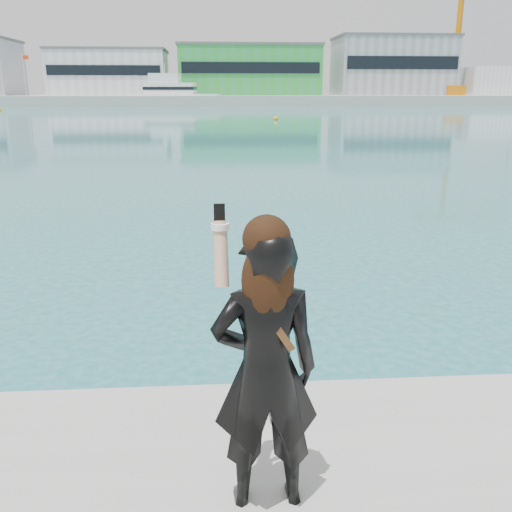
{
  "coord_description": "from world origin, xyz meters",
  "views": [
    {
      "loc": [
        0.13,
        -3.05,
        3.03
      ],
      "look_at": [
        0.38,
        0.37,
        2.03
      ],
      "focal_mm": 40.0,
      "sensor_mm": 36.0,
      "label": 1
    }
  ],
  "objects_px": {
    "dock_crane": "(464,31)",
    "buoy_far": "(0,111)",
    "buoy_near": "(276,120)",
    "woman": "(265,364)",
    "motor_yacht": "(173,94)"
  },
  "relations": [
    {
      "from": "buoy_near",
      "to": "woman",
      "type": "height_order",
      "value": "woman"
    },
    {
      "from": "buoy_near",
      "to": "buoy_far",
      "type": "height_order",
      "value": "same"
    },
    {
      "from": "motor_yacht",
      "to": "buoy_far",
      "type": "bearing_deg",
      "value": -128.79
    },
    {
      "from": "dock_crane",
      "to": "buoy_near",
      "type": "height_order",
      "value": "dock_crane"
    },
    {
      "from": "buoy_far",
      "to": "dock_crane",
      "type": "bearing_deg",
      "value": 20.13
    },
    {
      "from": "dock_crane",
      "to": "buoy_near",
      "type": "xyz_separation_m",
      "value": [
        -46.52,
        -63.5,
        -15.07
      ]
    },
    {
      "from": "dock_crane",
      "to": "buoy_far",
      "type": "xyz_separation_m",
      "value": [
        -86.05,
        -31.53,
        -15.07
      ]
    },
    {
      "from": "motor_yacht",
      "to": "buoy_far",
      "type": "distance_m",
      "value": 34.31
    },
    {
      "from": "dock_crane",
      "to": "motor_yacht",
      "type": "bearing_deg",
      "value": -172.34
    },
    {
      "from": "dock_crane",
      "to": "woman",
      "type": "height_order",
      "value": "dock_crane"
    },
    {
      "from": "buoy_far",
      "to": "buoy_near",
      "type": "bearing_deg",
      "value": -38.97
    },
    {
      "from": "motor_yacht",
      "to": "buoy_near",
      "type": "relative_size",
      "value": 35.89
    },
    {
      "from": "dock_crane",
      "to": "buoy_near",
      "type": "distance_m",
      "value": 80.15
    },
    {
      "from": "dock_crane",
      "to": "buoy_far",
      "type": "height_order",
      "value": "dock_crane"
    },
    {
      "from": "buoy_far",
      "to": "woman",
      "type": "xyz_separation_m",
      "value": [
        33.22,
        -90.8,
        1.65
      ]
    }
  ]
}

